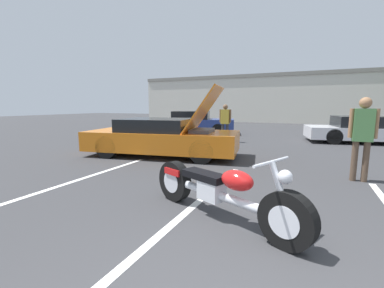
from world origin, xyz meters
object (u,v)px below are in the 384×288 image
motorcycle (219,192)px  spectator_by_show_car (225,120)px  show_car_hood_open (162,137)px  parked_car_mid_row (365,130)px  spectator_near_motorcycle (363,132)px  parked_car_left_row (194,123)px

motorcycle → spectator_by_show_car: 7.74m
show_car_hood_open → parked_car_mid_row: size_ratio=1.00×
spectator_near_motorcycle → parked_car_left_row: bearing=134.8°
motorcycle → show_car_hood_open: (-3.07, 3.61, 0.19)m
motorcycle → parked_car_mid_row: 10.14m
spectator_by_show_car → spectator_near_motorcycle: bearing=-46.0°
show_car_hood_open → spectator_by_show_car: size_ratio=3.04×
parked_car_left_row → spectator_near_motorcycle: size_ratio=2.69×
spectator_near_motorcycle → spectator_by_show_car: spectator_near_motorcycle is taller
show_car_hood_open → spectator_by_show_car: 3.90m
show_car_hood_open → spectator_near_motorcycle: show_car_hood_open is taller
spectator_near_motorcycle → spectator_by_show_car: bearing=134.0°
motorcycle → spectator_near_motorcycle: (2.08, 2.94, 0.64)m
spectator_by_show_car → motorcycle: bearing=-73.3°
motorcycle → parked_car_left_row: parked_car_left_row is taller
motorcycle → parked_car_left_row: (-4.83, 9.91, 0.20)m
motorcycle → spectator_near_motorcycle: spectator_near_motorcycle is taller
show_car_hood_open → motorcycle: bearing=-59.4°
parked_car_left_row → spectator_by_show_car: spectator_by_show_car is taller
parked_car_left_row → spectator_by_show_car: 3.65m
motorcycle → show_car_hood_open: bearing=153.7°
motorcycle → spectator_near_motorcycle: size_ratio=1.43×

